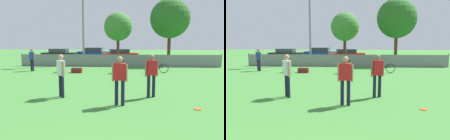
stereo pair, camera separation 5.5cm
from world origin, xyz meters
The scene contains 16 objects.
fence_backline centered at (0.00, 18.00, 0.55)m, with size 18.39×0.07×1.21m.
light_pole centered at (-3.49, 19.28, 5.11)m, with size 0.90×0.36×8.69m.
tree_near_pole centered at (-0.21, 21.86, 3.84)m, with size 3.05×3.05×5.39m.
tree_far_right centered at (4.94, 20.27, 4.53)m, with size 3.88×3.88×6.48m.
player_receiver_white centered at (-1.95, 6.66, 1.03)m, with size 0.43×0.47×1.77m.
player_defender_red centered at (1.72, 6.90, 1.03)m, with size 0.55×0.35×1.77m.
player_thrower_red centered at (0.46, 5.65, 1.03)m, with size 0.57×0.29×1.77m.
spectator_in_blue centered at (-6.61, 14.47, 1.01)m, with size 0.50×0.38×1.74m.
frisbee_disc centered at (3.11, 5.33, 0.01)m, with size 0.25×0.25×0.03m.
folding_chair_sideline centered at (-4.14, 13.88, 0.47)m, with size 0.51×0.52×0.83m.
bicycle_sideline centered at (2.94, 14.11, 0.35)m, with size 1.66×0.44×0.73m.
trash_bin centered at (0.28, 13.77, 0.49)m, with size 0.59×0.59×0.96m.
gear_bag_sideline centered at (-2.94, 13.77, 0.17)m, with size 0.76×0.42×0.37m.
parked_car_dark centered at (-8.10, 26.09, 0.67)m, with size 4.35×1.91×1.37m.
parked_car_blue centered at (-3.91, 29.08, 0.69)m, with size 4.68×2.16×1.44m.
parked_car_red centered at (-0.20, 25.89, 0.65)m, with size 4.83×2.70×1.34m.
Camera 1 is at (0.69, -1.96, 2.27)m, focal length 35.00 mm.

